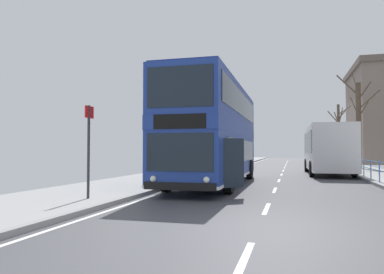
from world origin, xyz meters
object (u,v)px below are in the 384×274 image
Objects in this scene: bare_tree_far_00 at (339,131)px; bus_stop_sign_near at (89,141)px; double_decker_bus_main at (215,133)px; background_bus_far_lane at (327,148)px; bare_tree_far_01 at (359,122)px.

bus_stop_sign_near is at bearing -108.59° from bare_tree_far_00.
double_decker_bus_main reaches higher than background_bus_far_lane.
bare_tree_far_00 reaches higher than bus_stop_sign_near.
double_decker_bus_main reaches higher than bus_stop_sign_near.
background_bus_far_lane is at bearing 58.21° from double_decker_bus_main.
double_decker_bus_main is 4.08× the size of bus_stop_sign_near.
double_decker_bus_main is 26.19m from bare_tree_far_00.
double_decker_bus_main is 17.86m from bare_tree_far_01.
background_bus_far_lane is at bearing 62.96° from bus_stop_sign_near.
bare_tree_far_01 is at bearing 60.94° from double_decker_bus_main.
bare_tree_far_00 reaches higher than background_bus_far_lane.
bus_stop_sign_near is at bearing -109.95° from double_decker_bus_main.
double_decker_bus_main is 7.22m from bus_stop_sign_near.
double_decker_bus_main is at bearing -121.79° from background_bus_far_lane.
double_decker_bus_main is at bearing -119.06° from bare_tree_far_01.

